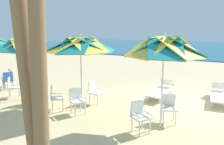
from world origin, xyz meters
TOP-DOWN VIEW (x-y plane):
  - ground_plane at (0.00, 0.00)m, footprint 80.00×80.00m
  - surf_foam at (0.00, 12.43)m, footprint 80.00×0.70m
  - beach_umbrella_0 at (-0.07, -2.68)m, footprint 2.26×2.26m
  - plastic_chair_0 at (-0.02, -2.11)m, footprint 0.59×0.61m
  - plastic_chair_1 at (-0.49, -3.23)m, footprint 0.62×0.60m
  - beach_umbrella_1 at (-3.09, -2.57)m, footprint 2.45×2.45m
  - plastic_chair_2 at (-2.88, -3.09)m, footprint 0.60×0.58m
  - plastic_chair_3 at (-3.00, -1.93)m, footprint 0.49×0.47m
  - plastic_chair_4 at (-3.71, -3.27)m, footprint 0.63×0.63m
  - beach_umbrella_2 at (-5.69, -3.07)m, footprint 1.97×1.97m
  - plastic_chair_5 at (-6.35, -3.16)m, footprint 0.63×0.63m
  - plastic_chair_6 at (-4.88, -3.20)m, footprint 0.53×0.50m
  - plastic_chair_7 at (-7.68, -2.50)m, footprint 0.60×0.57m
  - plastic_chair_9 at (-8.26, -2.11)m, footprint 0.52×0.54m
  - sun_lounger_0 at (1.09, 0.85)m, footprint 0.89×2.21m
  - sun_lounger_1 at (-1.08, 0.25)m, footprint 0.66×2.15m

SIDE VIEW (x-z plane):
  - ground_plane at x=0.00m, z-range 0.00..0.00m
  - surf_foam at x=0.00m, z-range 0.00..0.01m
  - sun_lounger_0 at x=1.09m, z-range -0.03..0.59m
  - sun_lounger_1 at x=-1.08m, z-range -0.03..0.59m
  - plastic_chair_0 at x=-0.02m, z-range 0.06..0.93m
  - plastic_chair_1 at x=-0.49m, z-range 0.06..0.93m
  - plastic_chair_2 at x=-2.88m, z-range 0.06..0.93m
  - plastic_chair_3 at x=-3.00m, z-range 0.06..0.93m
  - plastic_chair_4 at x=-3.71m, z-range 0.06..0.93m
  - plastic_chair_5 at x=-6.35m, z-range 0.06..0.93m
  - plastic_chair_6 at x=-4.88m, z-range 0.06..0.93m
  - plastic_chair_7 at x=-7.68m, z-range 0.06..0.93m
  - plastic_chair_9 at x=-8.26m, z-range 0.06..0.93m
  - beach_umbrella_2 at x=-5.69m, z-range 0.91..3.48m
  - beach_umbrella_1 at x=-3.09m, z-range 0.96..3.61m
  - beach_umbrella_0 at x=-0.07m, z-range 0.97..3.69m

